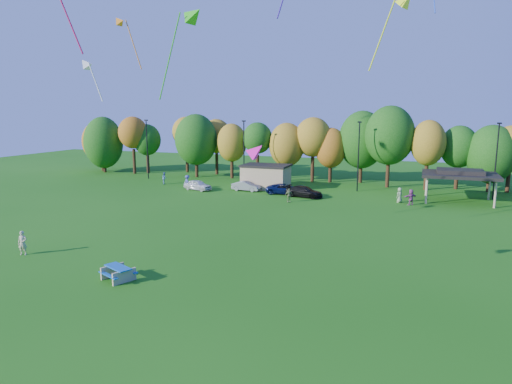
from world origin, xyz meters
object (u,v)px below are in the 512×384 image
(picnic_table, at_px, (118,272))
(kite_flyer, at_px, (23,243))
(car_b, at_px, (246,186))
(car_c, at_px, (284,189))
(car_a, at_px, (198,185))
(car_d, at_px, (304,192))

(picnic_table, distance_m, kite_flyer, 9.87)
(kite_flyer, relative_size, car_b, 0.47)
(car_c, bearing_deg, car_a, 90.39)
(car_b, distance_m, car_d, 8.41)
(car_c, xyz_separation_m, car_d, (2.87, -1.21, 0.03))
(car_d, bearing_deg, car_c, 77.54)
(car_c, height_order, car_d, car_d)
(car_a, xyz_separation_m, car_d, (14.54, 0.06, -0.01))
(kite_flyer, distance_m, car_c, 32.32)
(kite_flyer, bearing_deg, car_b, 59.39)
(car_a, bearing_deg, car_b, -60.58)
(kite_flyer, xyz_separation_m, car_b, (5.54, 30.86, -0.27))
(car_b, relative_size, car_d, 0.83)
(kite_flyer, bearing_deg, car_a, 71.03)
(car_a, relative_size, car_d, 0.86)
(picnic_table, xyz_separation_m, car_b, (-4.16, 32.63, 0.13))
(kite_flyer, relative_size, car_d, 0.39)
(car_c, relative_size, car_d, 1.00)
(kite_flyer, xyz_separation_m, car_c, (10.92, 30.42, -0.25))
(picnic_table, height_order, car_c, car_c)
(picnic_table, relative_size, car_c, 0.53)
(picnic_table, relative_size, car_a, 0.62)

